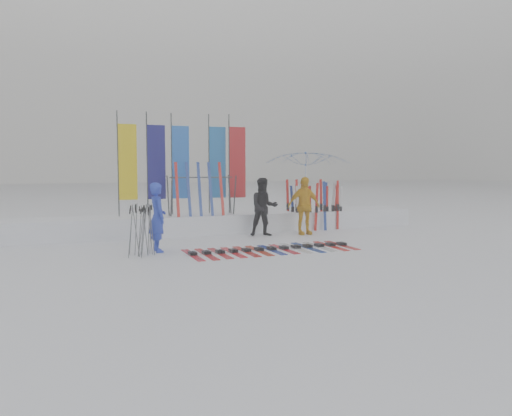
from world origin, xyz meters
name	(u,v)px	position (x,y,z in m)	size (l,w,h in m)	color
ground	(273,255)	(0.00, 0.00, 0.00)	(120.00, 120.00, 0.00)	white
snow_bank	(216,223)	(0.00, 4.60, 0.30)	(14.00, 1.60, 0.60)	white
person_blue	(157,217)	(-2.47, 1.48, 0.86)	(0.63, 0.41, 1.72)	#2239C6
person_black	(264,207)	(1.08, 3.17, 0.89)	(0.86, 0.67, 1.77)	black
person_yellow	(304,206)	(2.36, 3.01, 0.90)	(1.05, 0.44, 1.80)	#E6A70F
tent_canopy	(307,187)	(3.67, 5.30, 1.39)	(3.04, 3.10, 2.79)	white
ski_row	(271,249)	(0.24, 0.66, 0.04)	(4.26, 1.69, 0.07)	red
pole_cluster	(142,231)	(-2.90, 1.06, 0.60)	(0.64, 0.66, 1.24)	#595B60
feather_flags	(184,162)	(-0.99, 4.80, 2.24)	(4.08, 0.28, 3.20)	#383A3F
ski_rack	(202,190)	(-0.59, 4.20, 1.38)	(2.04, 0.80, 1.23)	#383A3F
upright_skis	(317,206)	(3.38, 4.03, 0.78)	(1.72, 0.98, 1.69)	red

